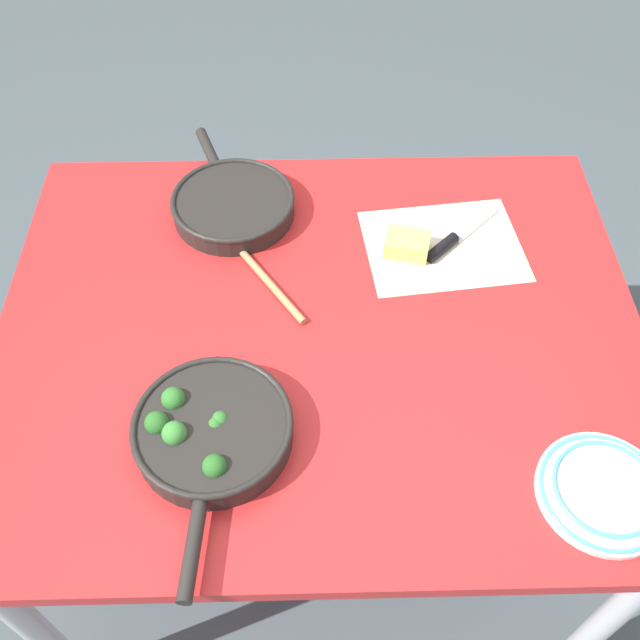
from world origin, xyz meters
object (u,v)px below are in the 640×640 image
at_px(skillet_eggs, 233,204).
at_px(cheese_block, 407,245).
at_px(grater_knife, 452,240).
at_px(wooden_spoon, 245,255).
at_px(skillet_broccoli, 211,431).
at_px(dinner_plate_stack, 604,491).

distance_m(skillet_eggs, cheese_block, 0.38).
bearing_deg(grater_knife, wooden_spoon, 140.21).
xyz_separation_m(skillet_broccoli, grater_knife, (-0.46, -0.45, -0.02)).
distance_m(skillet_broccoli, wooden_spoon, 0.42).
height_order(grater_knife, dinner_plate_stack, dinner_plate_stack).
bearing_deg(cheese_block, wooden_spoon, 1.73).
height_order(skillet_broccoli, skillet_eggs, skillet_broccoli).
height_order(skillet_broccoli, dinner_plate_stack, skillet_broccoli).
xyz_separation_m(skillet_eggs, cheese_block, (-0.36, 0.12, -0.00)).
bearing_deg(grater_knife, skillet_broccoli, 179.90).
bearing_deg(grater_knife, skillet_eggs, 123.29).
height_order(skillet_eggs, cheese_block, skillet_eggs).
xyz_separation_m(skillet_eggs, dinner_plate_stack, (-0.62, 0.66, -0.01)).
relative_size(skillet_broccoli, cheese_block, 4.09).
bearing_deg(skillet_broccoli, wooden_spoon, 179.08).
bearing_deg(wooden_spoon, dinner_plate_stack, -165.75).
bearing_deg(skillet_eggs, dinner_plate_stack, -156.81).
distance_m(skillet_broccoli, cheese_block, 0.56).
xyz_separation_m(skillet_broccoli, skillet_eggs, (-0.01, -0.55, -0.00)).
bearing_deg(skillet_eggs, cheese_block, -128.86).
xyz_separation_m(skillet_eggs, wooden_spoon, (-0.03, 0.13, -0.02)).
height_order(skillet_broccoli, grater_knife, skillet_broccoli).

